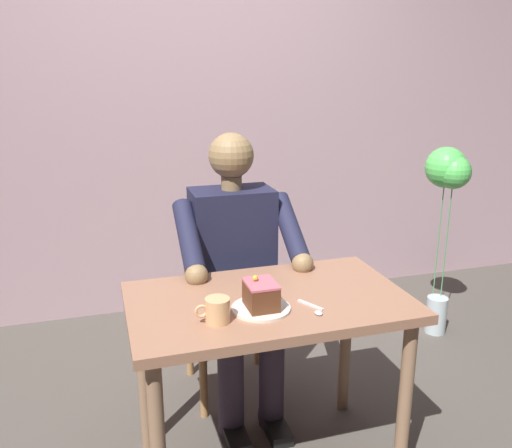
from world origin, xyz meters
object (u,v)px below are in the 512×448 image
(dessert_spoon, at_px, (315,309))
(balloon_display, at_px, (447,191))
(dining_table, at_px, (268,323))
(coffee_cup, at_px, (217,310))
(chair, at_px, (228,287))
(seated_person, at_px, (237,271))
(cake_slice, at_px, (261,295))

(dessert_spoon, bearing_deg, balloon_display, -141.65)
(dessert_spoon, bearing_deg, dining_table, -50.98)
(coffee_cup, bearing_deg, dessert_spoon, 178.07)
(chair, relative_size, balloon_display, 0.83)
(chair, relative_size, seated_person, 0.73)
(seated_person, xyz_separation_m, cake_slice, (0.06, 0.53, 0.12))
(dining_table, relative_size, balloon_display, 0.92)
(dessert_spoon, relative_size, balloon_display, 0.13)
(cake_slice, bearing_deg, dining_table, -122.58)
(cake_slice, height_order, balloon_display, balloon_display)
(dining_table, relative_size, chair, 1.11)
(chair, relative_size, dessert_spoon, 6.52)
(seated_person, distance_m, balloon_display, 1.37)
(balloon_display, bearing_deg, dining_table, 31.32)
(dining_table, height_order, coffee_cup, coffee_cup)
(dining_table, distance_m, dessert_spoon, 0.22)
(cake_slice, distance_m, coffee_cup, 0.17)
(cake_slice, xyz_separation_m, dessert_spoon, (-0.18, 0.06, -0.05))
(chair, bearing_deg, dessert_spoon, 98.80)
(coffee_cup, xyz_separation_m, dessert_spoon, (-0.34, 0.01, -0.04))
(chair, distance_m, dessert_spoon, 0.80)
(cake_slice, bearing_deg, chair, -94.58)
(chair, bearing_deg, coffee_cup, 73.69)
(dining_table, distance_m, cake_slice, 0.19)
(coffee_cup, relative_size, balloon_display, 0.11)
(chair, height_order, seated_person, seated_person)
(cake_slice, xyz_separation_m, coffee_cup, (0.16, 0.05, -0.01))
(coffee_cup, distance_m, dessert_spoon, 0.34)
(chair, height_order, cake_slice, chair)
(coffee_cup, xyz_separation_m, balloon_display, (-1.53, -0.93, 0.09))
(seated_person, height_order, dessert_spoon, seated_person)
(dining_table, relative_size, dessert_spoon, 7.23)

